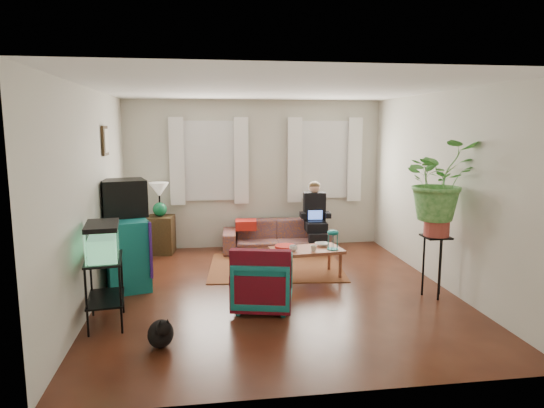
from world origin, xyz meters
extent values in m
cube|color=#4F2B14|center=(0.00, 0.00, 0.00)|extent=(4.50, 5.00, 0.01)
cube|color=white|center=(0.00, 0.00, 2.60)|extent=(4.50, 5.00, 0.01)
cube|color=silver|center=(0.00, 2.50, 1.30)|extent=(4.50, 0.01, 2.60)
cube|color=silver|center=(0.00, -2.50, 1.30)|extent=(4.50, 0.01, 2.60)
cube|color=silver|center=(-2.25, 0.00, 1.30)|extent=(0.01, 5.00, 2.60)
cube|color=silver|center=(2.25, 0.00, 1.30)|extent=(0.01, 5.00, 2.60)
cube|color=white|center=(-0.80, 2.48, 1.55)|extent=(1.08, 0.04, 1.38)
cube|color=white|center=(1.25, 2.48, 1.55)|extent=(1.08, 0.04, 1.38)
cube|color=white|center=(-0.80, 2.40, 1.55)|extent=(1.36, 0.06, 1.50)
cube|color=white|center=(1.25, 2.40, 1.55)|extent=(1.36, 0.06, 1.50)
cube|color=#3D2616|center=(-2.21, 0.85, 1.95)|extent=(0.04, 0.32, 0.40)
cube|color=brown|center=(0.16, 1.09, 0.01)|extent=(2.15, 1.79, 0.01)
imported|color=brown|center=(0.32, 2.05, 0.36)|extent=(1.89, 0.86, 0.72)
cube|color=#371D14|center=(-1.65, 2.23, 0.32)|extent=(0.49, 0.49, 0.64)
cube|color=#12556D|center=(-1.99, 0.61, 0.47)|extent=(0.78, 1.14, 0.93)
cube|color=black|center=(-2.00, 0.72, 1.18)|extent=(0.69, 0.65, 0.50)
cube|color=black|center=(-2.00, -0.78, 0.37)|extent=(0.45, 0.71, 0.74)
cube|color=#7FD899|center=(-2.00, -0.78, 0.94)|extent=(0.41, 0.64, 0.39)
ellipsoid|color=black|center=(-1.37, -1.44, 0.17)|extent=(0.35, 0.45, 0.33)
imported|color=#12696E|center=(-0.25, -0.54, 0.34)|extent=(0.80, 0.77, 0.69)
cube|color=#9E0A0A|center=(-0.31, -0.80, 0.49)|extent=(0.71, 0.32, 0.57)
cube|color=olive|center=(0.52, 0.56, 0.21)|extent=(1.06, 0.66, 0.41)
imported|color=white|center=(0.31, 0.45, 0.46)|extent=(0.13, 0.13, 0.09)
imported|color=beige|center=(0.59, 0.41, 0.46)|extent=(0.10, 0.10, 0.09)
imported|color=white|center=(0.78, 0.69, 0.44)|extent=(0.22, 0.22, 0.05)
cylinder|color=#B21414|center=(0.24, 0.67, 0.43)|extent=(0.34, 0.34, 0.04)
cube|color=black|center=(1.95, -0.47, 0.40)|extent=(0.33, 0.33, 0.79)
imported|color=#599947|center=(1.95, -0.47, 1.34)|extent=(0.90, 0.78, 1.00)
camera|label=1|loc=(-0.94, -6.02, 2.14)|focal=32.00mm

